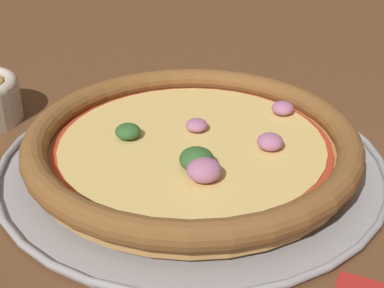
% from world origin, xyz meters
% --- Properties ---
extents(ground_plane, '(3.00, 3.00, 0.00)m').
position_xyz_m(ground_plane, '(0.00, 0.00, 0.00)').
color(ground_plane, brown).
extents(pizza_tray, '(0.38, 0.38, 0.01)m').
position_xyz_m(pizza_tray, '(0.00, 0.00, 0.00)').
color(pizza_tray, '#9E9EA3').
rests_on(pizza_tray, ground_plane).
extents(pizza, '(0.33, 0.33, 0.04)m').
position_xyz_m(pizza, '(0.00, 0.00, 0.03)').
color(pizza, tan).
rests_on(pizza, pizza_tray).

